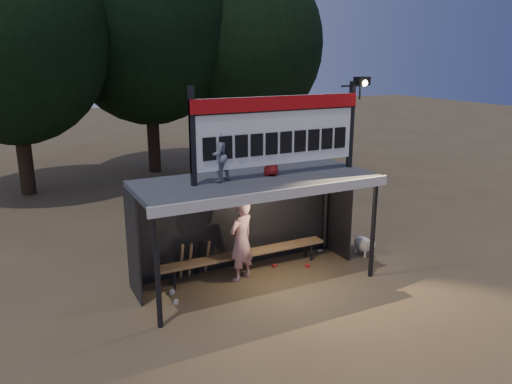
{
  "coord_description": "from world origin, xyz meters",
  "views": [
    {
      "loc": [
        -4.49,
        -8.89,
        4.76
      ],
      "look_at": [
        0.2,
        0.4,
        1.9
      ],
      "focal_mm": 35.0,
      "sensor_mm": 36.0,
      "label": 1
    }
  ],
  "objects": [
    {
      "name": "litter",
      "position": [
        0.09,
        0.29,
        0.04
      ],
      "size": [
        4.18,
        1.07,
        0.08
      ],
      "color": "#B3231E",
      "rests_on": "ground"
    },
    {
      "name": "ground",
      "position": [
        0.0,
        0.0,
        0.0
      ],
      "size": [
        80.0,
        80.0,
        0.0
      ],
      "primitive_type": "plane",
      "color": "brown",
      "rests_on": "ground"
    },
    {
      "name": "tree_left",
      "position": [
        -4.0,
        10.0,
        5.51
      ],
      "size": [
        6.46,
        6.46,
        9.27
      ],
      "color": "#2F2215",
      "rests_on": "ground"
    },
    {
      "name": "bats",
      "position": [
        -1.1,
        0.82,
        0.43
      ],
      "size": [
        0.68,
        0.35,
        0.84
      ],
      "color": "#A1804B",
      "rests_on": "ground"
    },
    {
      "name": "dog",
      "position": [
        3.05,
        0.14,
        0.28
      ],
      "size": [
        0.36,
        0.81,
        0.49
      ],
      "color": "beige",
      "rests_on": "ground"
    },
    {
      "name": "tree_right",
      "position": [
        5.0,
        10.5,
        5.19
      ],
      "size": [
        6.08,
        6.08,
        8.72
      ],
      "color": "black",
      "rests_on": "ground"
    },
    {
      "name": "child_b",
      "position": [
        0.38,
        0.08,
        2.77
      ],
      "size": [
        0.47,
        0.34,
        0.89
      ],
      "primitive_type": "imported",
      "rotation": [
        0.0,
        0.0,
        3.02
      ],
      "color": "maroon",
      "rests_on": "dugout_shelter"
    },
    {
      "name": "scoreboard_assembly",
      "position": [
        0.56,
        -0.01,
        3.32
      ],
      "size": [
        4.1,
        0.27,
        1.99
      ],
      "color": "black",
      "rests_on": "dugout_shelter"
    },
    {
      "name": "bench",
      "position": [
        0.0,
        0.55,
        0.43
      ],
      "size": [
        4.0,
        0.35,
        0.48
      ],
      "color": "olive",
      "rests_on": "ground"
    },
    {
      "name": "tree_mid",
      "position": [
        1.0,
        11.5,
        6.17
      ],
      "size": [
        7.22,
        7.22,
        10.36
      ],
      "color": "black",
      "rests_on": "ground"
    },
    {
      "name": "child_a",
      "position": [
        -0.81,
        0.08,
        2.87
      ],
      "size": [
        0.66,
        0.61,
        1.1
      ],
      "primitive_type": "imported",
      "rotation": [
        0.0,
        0.0,
        3.59
      ],
      "color": "gray",
      "rests_on": "dugout_shelter"
    },
    {
      "name": "player",
      "position": [
        -0.23,
        0.25,
        0.91
      ],
      "size": [
        0.78,
        0.67,
        1.82
      ],
      "primitive_type": "imported",
      "rotation": [
        0.0,
        0.0,
        3.56
      ],
      "color": "silver",
      "rests_on": "ground"
    },
    {
      "name": "dugout_shelter",
      "position": [
        0.0,
        0.24,
        1.85
      ],
      "size": [
        5.1,
        2.08,
        2.32
      ],
      "color": "#3A3A3C",
      "rests_on": "ground"
    }
  ]
}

